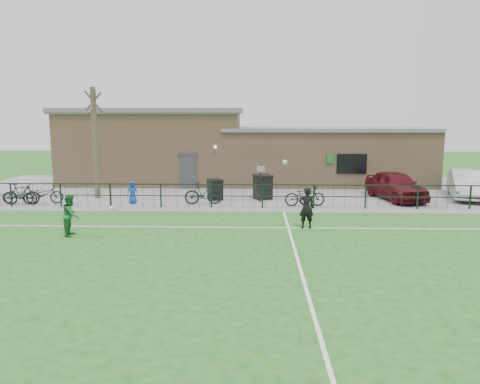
{
  "coord_description": "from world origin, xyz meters",
  "views": [
    {
      "loc": [
        0.65,
        -14.51,
        4.52
      ],
      "look_at": [
        0.0,
        5.0,
        1.3
      ],
      "focal_mm": 35.0,
      "sensor_mm": 36.0,
      "label": 1
    }
  ],
  "objects_px": {
    "bicycle_e": "(305,196)",
    "spectator_child": "(133,192)",
    "car_silver": "(467,184)",
    "bicycle_d": "(203,193)",
    "wheelie_bin_left": "(215,190)",
    "car_maroon": "(396,185)",
    "sign_post": "(261,183)",
    "outfield_player": "(71,215)",
    "bare_tree": "(95,144)",
    "ball_ground": "(112,208)",
    "wheelie_bin_right": "(263,188)",
    "bicycle_c": "(43,194)",
    "bicycle_a": "(18,195)",
    "bicycle_b": "(22,194)"
  },
  "relations": [
    {
      "from": "bicycle_b",
      "to": "bicycle_e",
      "type": "bearing_deg",
      "value": -96.4
    },
    {
      "from": "outfield_player",
      "to": "bicycle_c",
      "type": "bearing_deg",
      "value": 25.98
    },
    {
      "from": "bicycle_e",
      "to": "spectator_child",
      "type": "height_order",
      "value": "spectator_child"
    },
    {
      "from": "bicycle_d",
      "to": "spectator_child",
      "type": "relative_size",
      "value": 1.65
    },
    {
      "from": "wheelie_bin_right",
      "to": "ball_ground",
      "type": "bearing_deg",
      "value": -176.14
    },
    {
      "from": "sign_post",
      "to": "outfield_player",
      "type": "distance_m",
      "value": 10.08
    },
    {
      "from": "bicycle_a",
      "to": "bicycle_d",
      "type": "xyz_separation_m",
      "value": [
        9.56,
        0.14,
        0.12
      ]
    },
    {
      "from": "car_maroon",
      "to": "outfield_player",
      "type": "height_order",
      "value": "outfield_player"
    },
    {
      "from": "ball_ground",
      "to": "bare_tree",
      "type": "bearing_deg",
      "value": 118.36
    },
    {
      "from": "wheelie_bin_right",
      "to": "bicycle_c",
      "type": "relative_size",
      "value": 0.64
    },
    {
      "from": "bicycle_c",
      "to": "outfield_player",
      "type": "distance_m",
      "value": 7.27
    },
    {
      "from": "bare_tree",
      "to": "spectator_child",
      "type": "height_order",
      "value": "bare_tree"
    },
    {
      "from": "car_maroon",
      "to": "bicycle_c",
      "type": "distance_m",
      "value": 18.48
    },
    {
      "from": "bicycle_b",
      "to": "ball_ground",
      "type": "height_order",
      "value": "bicycle_b"
    },
    {
      "from": "car_silver",
      "to": "bicycle_d",
      "type": "relative_size",
      "value": 2.44
    },
    {
      "from": "bicycle_e",
      "to": "spectator_child",
      "type": "bearing_deg",
      "value": 82.25
    },
    {
      "from": "car_silver",
      "to": "bare_tree",
      "type": "bearing_deg",
      "value": -162.14
    },
    {
      "from": "spectator_child",
      "to": "ball_ground",
      "type": "height_order",
      "value": "spectator_child"
    },
    {
      "from": "bicycle_b",
      "to": "outfield_player",
      "type": "bearing_deg",
      "value": -147.15
    },
    {
      "from": "spectator_child",
      "to": "outfield_player",
      "type": "xyz_separation_m",
      "value": [
        -0.67,
        -6.39,
        0.19
      ]
    },
    {
      "from": "spectator_child",
      "to": "bicycle_c",
      "type": "bearing_deg",
      "value": 173.9
    },
    {
      "from": "bicycle_d",
      "to": "spectator_child",
      "type": "distance_m",
      "value": 3.66
    },
    {
      "from": "car_silver",
      "to": "ball_ground",
      "type": "xyz_separation_m",
      "value": [
        -18.44,
        -3.89,
        -0.67
      ]
    },
    {
      "from": "car_silver",
      "to": "bicycle_a",
      "type": "relative_size",
      "value": 2.72
    },
    {
      "from": "bicycle_e",
      "to": "spectator_child",
      "type": "distance_m",
      "value": 8.78
    },
    {
      "from": "spectator_child",
      "to": "ball_ground",
      "type": "relative_size",
      "value": 4.9
    },
    {
      "from": "bicycle_e",
      "to": "wheelie_bin_right",
      "type": "bearing_deg",
      "value": 41.31
    },
    {
      "from": "bicycle_d",
      "to": "ball_ground",
      "type": "xyz_separation_m",
      "value": [
        -4.24,
        -1.65,
        -0.48
      ]
    },
    {
      "from": "bare_tree",
      "to": "outfield_player",
      "type": "xyz_separation_m",
      "value": [
        1.68,
        -7.95,
        -2.21
      ]
    },
    {
      "from": "wheelie_bin_left",
      "to": "sign_post",
      "type": "relative_size",
      "value": 0.51
    },
    {
      "from": "car_maroon",
      "to": "bicycle_e",
      "type": "height_order",
      "value": "car_maroon"
    },
    {
      "from": "bicycle_b",
      "to": "bicycle_d",
      "type": "height_order",
      "value": "bicycle_d"
    },
    {
      "from": "car_maroon",
      "to": "bicycle_e",
      "type": "xyz_separation_m",
      "value": [
        -5.07,
        -2.0,
        -0.24
      ]
    },
    {
      "from": "bicycle_a",
      "to": "bicycle_b",
      "type": "relative_size",
      "value": 0.97
    },
    {
      "from": "bicycle_a",
      "to": "spectator_child",
      "type": "height_order",
      "value": "spectator_child"
    },
    {
      "from": "outfield_player",
      "to": "ball_ground",
      "type": "height_order",
      "value": "outfield_player"
    },
    {
      "from": "bicycle_b",
      "to": "ball_ground",
      "type": "bearing_deg",
      "value": -110.91
    },
    {
      "from": "sign_post",
      "to": "bicycle_c",
      "type": "xyz_separation_m",
      "value": [
        -11.11,
        -0.85,
        -0.5
      ]
    },
    {
      "from": "bare_tree",
      "to": "ball_ground",
      "type": "bearing_deg",
      "value": -61.64
    },
    {
      "from": "bicycle_a",
      "to": "bicycle_c",
      "type": "relative_size",
      "value": 0.9
    },
    {
      "from": "wheelie_bin_right",
      "to": "car_maroon",
      "type": "height_order",
      "value": "car_maroon"
    },
    {
      "from": "bare_tree",
      "to": "spectator_child",
      "type": "bearing_deg",
      "value": -33.71
    },
    {
      "from": "sign_post",
      "to": "spectator_child",
      "type": "height_order",
      "value": "sign_post"
    },
    {
      "from": "wheelie_bin_left",
      "to": "spectator_child",
      "type": "xyz_separation_m",
      "value": [
        -4.14,
        -1.25,
        0.07
      ]
    },
    {
      "from": "wheelie_bin_right",
      "to": "spectator_child",
      "type": "relative_size",
      "value": 1.06
    },
    {
      "from": "wheelie_bin_right",
      "to": "car_silver",
      "type": "distance_m",
      "value": 11.17
    },
    {
      "from": "wheelie_bin_right",
      "to": "bicycle_a",
      "type": "relative_size",
      "value": 0.72
    },
    {
      "from": "bicycle_c",
      "to": "wheelie_bin_right",
      "type": "bearing_deg",
      "value": -97.67
    },
    {
      "from": "bicycle_d",
      "to": "outfield_player",
      "type": "distance_m",
      "value": 7.67
    },
    {
      "from": "car_maroon",
      "to": "car_silver",
      "type": "bearing_deg",
      "value": -4.54
    }
  ]
}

